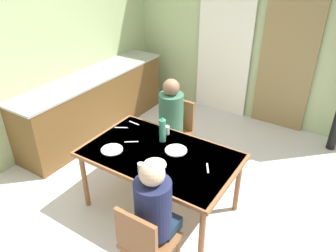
{
  "coord_description": "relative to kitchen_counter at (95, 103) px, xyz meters",
  "views": [
    {
      "loc": [
        1.71,
        -2.38,
        2.64
      ],
      "look_at": [
        0.16,
        0.04,
        0.97
      ],
      "focal_mm": 35.13,
      "sensor_mm": 36.0,
      "label": 1
    }
  ],
  "objects": [
    {
      "name": "wall_back",
      "position": [
        1.63,
        1.74,
        0.95
      ],
      "size": [
        4.12,
        0.1,
        2.8
      ],
      "primitive_type": "cube",
      "color": "#A8B984",
      "rests_on": "ground_plane"
    },
    {
      "name": "cutlery_fork_far",
      "position": [
        2.31,
        -0.86,
        0.28
      ],
      "size": [
        0.09,
        0.14,
        0.0
      ],
      "primitive_type": "cube",
      "rotation": [
        0.0,
        0.0,
        2.11
      ],
      "color": "silver",
      "rests_on": "dining_table"
    },
    {
      "name": "dinner_plate_near_right",
      "position": [
        1.86,
        -1.09,
        0.28
      ],
      "size": [
        0.22,
        0.22,
        0.01
      ],
      "primitive_type": "cylinder",
      "color": "white",
      "rests_on": "dining_table"
    },
    {
      "name": "dinner_plate_near_left",
      "position": [
        1.9,
        -0.77,
        0.28
      ],
      "size": [
        0.23,
        0.23,
        0.01
      ],
      "primitive_type": "cylinder",
      "color": "white",
      "rests_on": "dining_table"
    },
    {
      "name": "person_far_diner",
      "position": [
        1.47,
        -0.2,
        0.33
      ],
      "size": [
        0.3,
        0.37,
        0.77
      ],
      "rotation": [
        0.0,
        0.0,
        3.14
      ],
      "color": "#386D52",
      "rests_on": "ground_plane"
    },
    {
      "name": "dinner_plate_far_center",
      "position": [
        1.34,
        -1.12,
        0.28
      ],
      "size": [
        0.23,
        0.23,
        0.01
      ],
      "primitive_type": "cylinder",
      "color": "white",
      "rests_on": "dining_table"
    },
    {
      "name": "dining_table",
      "position": [
        1.79,
        -0.9,
        0.21
      ],
      "size": [
        1.57,
        0.97,
        0.72
      ],
      "color": "brown",
      "rests_on": "ground_plane"
    },
    {
      "name": "water_bottle_green_near",
      "position": [
        1.68,
        -0.68,
        0.41
      ],
      "size": [
        0.07,
        0.07,
        0.29
      ],
      "color": "#3E8972",
      "rests_on": "dining_table"
    },
    {
      "name": "cutlery_knife_near",
      "position": [
        1.41,
        -0.89,
        0.28
      ],
      "size": [
        0.13,
        0.1,
        0.0
      ],
      "primitive_type": "cube",
      "rotation": [
        0.0,
        0.0,
        3.77
      ],
      "color": "silver",
      "rests_on": "dining_table"
    },
    {
      "name": "person_near_diner",
      "position": [
        2.2,
        -1.6,
        0.33
      ],
      "size": [
        0.3,
        0.37,
        0.77
      ],
      "color": "#18293D",
      "rests_on": "ground_plane"
    },
    {
      "name": "door_wooden",
      "position": [
        2.31,
        1.66,
        0.55
      ],
      "size": [
        0.8,
        0.05,
        2.0
      ],
      "primitive_type": "cube",
      "color": "olive",
      "rests_on": "ground_plane"
    },
    {
      "name": "drinking_glass_by_far_diner",
      "position": [
        1.81,
        -1.25,
        0.32
      ],
      "size": [
        0.06,
        0.06,
        0.1
      ],
      "primitive_type": "cylinder",
      "color": "silver",
      "rests_on": "dining_table"
    },
    {
      "name": "kitchen_counter",
      "position": [
        0.0,
        0.0,
        0.0
      ],
      "size": [
        0.61,
        2.63,
        0.91
      ],
      "color": "brown",
      "rests_on": "ground_plane"
    },
    {
      "name": "cutlery_fork_near",
      "position": [
        1.18,
        -0.55,
        0.28
      ],
      "size": [
        0.15,
        0.03,
        0.0
      ],
      "primitive_type": "cube",
      "rotation": [
        0.0,
        0.0,
        3.08
      ],
      "color": "silver",
      "rests_on": "dining_table"
    },
    {
      "name": "cutlery_knife_far",
      "position": [
        1.12,
        -0.71,
        0.28
      ],
      "size": [
        0.14,
        0.09,
        0.0
      ],
      "primitive_type": "cube",
      "rotation": [
        0.0,
        0.0,
        3.68
      ],
      "color": "silver",
      "rests_on": "dining_table"
    },
    {
      "name": "drinking_glass_by_near_diner",
      "position": [
        1.64,
        -0.54,
        0.32
      ],
      "size": [
        0.06,
        0.06,
        0.1
      ],
      "primitive_type": "cylinder",
      "color": "silver",
      "rests_on": "dining_table"
    },
    {
      "name": "chair_near_diner",
      "position": [
        2.2,
        -1.73,
        0.05
      ],
      "size": [
        0.4,
        0.4,
        0.87
      ],
      "color": "brown",
      "rests_on": "ground_plane"
    },
    {
      "name": "curtain_panel",
      "position": [
        1.32,
        1.64,
        0.73
      ],
      "size": [
        0.9,
        0.03,
        2.35
      ],
      "primitive_type": "cube",
      "color": "white",
      "rests_on": "ground_plane"
    },
    {
      "name": "wall_left",
      "position": [
        -0.33,
        -0.15,
        0.95
      ],
      "size": [
        0.1,
        3.8,
        2.8
      ],
      "primitive_type": "cube",
      "color": "#A3B57F",
      "rests_on": "ground_plane"
    },
    {
      "name": "ground_plane",
      "position": [
        1.63,
        -0.79,
        -0.45
      ],
      "size": [
        6.58,
        6.58,
        0.0
      ],
      "primitive_type": "plane",
      "color": "silver"
    },
    {
      "name": "chair_far_diner",
      "position": [
        1.47,
        -0.06,
        0.05
      ],
      "size": [
        0.4,
        0.4,
        0.87
      ],
      "rotation": [
        0.0,
        0.0,
        3.14
      ],
      "color": "brown",
      "rests_on": "ground_plane"
    }
  ]
}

